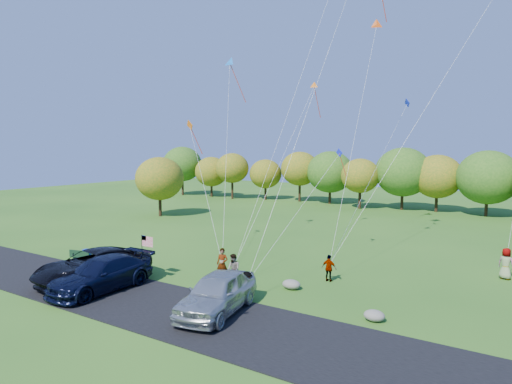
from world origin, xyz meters
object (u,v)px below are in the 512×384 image
flyer_e (506,264)px  minivan_silver (217,293)px  flyer_b (233,269)px  minivan_dark (92,266)px  flyer_c (247,286)px  flyer_a (222,264)px  park_bench (80,256)px  minivan_navy (101,274)px  flyer_d (329,268)px  trash_barrel (87,256)px

flyer_e → minivan_silver: bearing=71.5°
flyer_e → flyer_b: bearing=56.5°
minivan_dark → flyer_c: (9.55, 2.41, -0.24)m
flyer_b → flyer_e: 16.76m
flyer_a → park_bench: (-10.70, -2.33, -0.48)m
minivan_navy → minivan_dark: bearing=155.4°
flyer_e → flyer_c: bearing=66.7°
flyer_b → flyer_d: flyer_b is taller
minivan_silver → flyer_a: size_ratio=2.97×
minivan_silver → trash_barrel: 14.06m
flyer_b → flyer_d: 5.80m
flyer_a → flyer_d: bearing=13.9°
minivan_dark → flyer_a: (6.11, 4.78, -0.05)m
flyer_c → trash_barrel: flyer_c is taller
minivan_navy → park_bench: bearing=152.2°
minivan_silver → park_bench: minivan_silver is taller
flyer_b → trash_barrel: 11.73m
flyer_d → trash_barrel: size_ratio=1.74×
trash_barrel → minivan_dark: bearing=-33.1°
minivan_dark → minivan_navy: size_ratio=1.09×
minivan_dark → minivan_silver: 9.42m
minivan_dark → flyer_a: 7.76m
flyer_e → park_bench: (-25.29, -11.92, -0.48)m
minivan_navy → flyer_b: minivan_navy is taller
flyer_b → flyer_e: size_ratio=0.94×
flyer_b → park_bench: flyer_b is taller
minivan_navy → flyer_d: (9.97, 8.77, -0.16)m
flyer_e → trash_barrel: size_ratio=2.06×
minivan_navy → park_bench: 7.20m
flyer_c → flyer_e: 16.34m
minivan_navy → flyer_a: bearing=51.4°
flyer_b → minivan_dark: bearing=-121.8°
flyer_a → trash_barrel: 10.64m
minivan_navy → flyer_d: size_ratio=3.88×
trash_barrel → flyer_a: bearing=10.5°
minivan_dark → trash_barrel: 5.21m
minivan_silver → flyer_d: (2.36, 7.96, -0.23)m
minivan_dark → minivan_silver: size_ratio=1.20×
trash_barrel → flyer_d: bearing=17.7°
flyer_d → flyer_e: size_ratio=0.84×
flyer_b → flyer_e: flyer_e is taller
flyer_c → flyer_d: (2.23, 5.56, 0.03)m
flyer_a → flyer_e: flyer_a is taller
flyer_d → flyer_e: (8.92, 6.39, 0.15)m
minivan_navy → flyer_a: flyer_a is taller
flyer_d → minivan_navy: bearing=43.1°
flyer_b → trash_barrel: size_ratio=1.94×
minivan_dark → flyer_d: bearing=41.7°
minivan_silver → park_bench: (-14.01, 2.43, -0.55)m
flyer_d → flyer_a: bearing=31.2°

